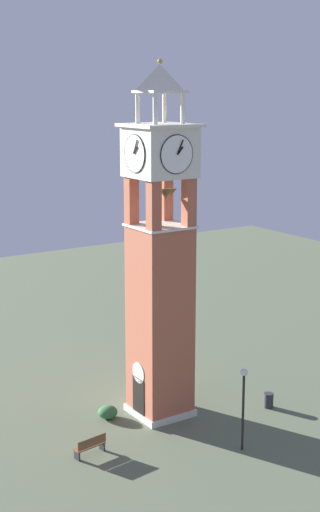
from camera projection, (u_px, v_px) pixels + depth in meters
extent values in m
plane|color=#5B664C|center=(160.00, 413.00, 39.18)|extent=(80.00, 80.00, 0.00)
cube|color=#AD5B42|center=(160.00, 323.00, 38.07)|extent=(2.63, 2.63, 10.05)
cube|color=silver|center=(160.00, 410.00, 39.14)|extent=(2.83, 2.83, 0.35)
cube|color=black|center=(139.00, 398.00, 38.21)|extent=(1.10, 0.04, 2.20)
cylinder|color=silver|center=(138.00, 373.00, 37.90)|extent=(1.10, 0.04, 1.10)
cube|color=#AD5B42|center=(131.00, 201.00, 36.97)|extent=(0.56, 0.56, 2.51)
cube|color=#AD5B42|center=(154.00, 207.00, 35.28)|extent=(0.56, 0.56, 2.51)
cube|color=#AD5B42|center=(166.00, 198.00, 38.08)|extent=(0.56, 0.56, 2.51)
cube|color=#AD5B42|center=(189.00, 203.00, 36.39)|extent=(0.56, 0.56, 2.51)
cube|color=silver|center=(160.00, 226.00, 36.94)|extent=(2.79, 2.79, 0.12)
cone|color=brown|center=(166.00, 194.00, 36.06)|extent=(0.59, 0.59, 0.47)
cone|color=brown|center=(171.00, 192.00, 36.79)|extent=(0.59, 0.59, 0.37)
cone|color=brown|center=(152.00, 192.00, 37.01)|extent=(0.55, 0.55, 0.44)
cone|color=brown|center=(151.00, 194.00, 36.21)|extent=(0.39, 0.39, 0.50)
cube|color=silver|center=(160.00, 152.00, 36.13)|extent=(2.87, 2.87, 2.45)
cylinder|color=white|center=(135.00, 154.00, 35.36)|extent=(1.86, 0.05, 1.86)
torus|color=black|center=(135.00, 154.00, 35.36)|extent=(1.89, 0.06, 1.89)
cube|color=black|center=(135.00, 150.00, 35.16)|extent=(0.38, 0.03, 0.40)
cube|color=black|center=(135.00, 147.00, 35.12)|extent=(0.38, 0.03, 0.70)
cylinder|color=white|center=(184.00, 151.00, 36.91)|extent=(1.86, 0.05, 1.86)
torus|color=black|center=(184.00, 151.00, 36.91)|extent=(1.89, 0.06, 1.89)
cube|color=black|center=(187.00, 148.00, 36.78)|extent=(0.38, 0.03, 0.40)
cube|color=black|center=(187.00, 144.00, 36.73)|extent=(0.38, 0.03, 0.70)
cylinder|color=white|center=(144.00, 150.00, 37.32)|extent=(0.05, 1.86, 1.86)
torus|color=black|center=(144.00, 150.00, 37.32)|extent=(0.06, 1.89, 1.89)
cube|color=black|center=(146.00, 147.00, 37.42)|extent=(0.03, 0.38, 0.40)
cube|color=black|center=(146.00, 143.00, 37.38)|extent=(0.03, 0.38, 0.70)
cylinder|color=white|center=(177.00, 154.00, 34.94)|extent=(0.05, 1.86, 1.86)
torus|color=black|center=(177.00, 154.00, 34.94)|extent=(0.06, 1.89, 1.89)
cube|color=black|center=(180.00, 151.00, 34.94)|extent=(0.03, 0.38, 0.40)
cube|color=black|center=(180.00, 147.00, 34.91)|extent=(0.03, 0.38, 0.70)
cube|color=silver|center=(160.00, 125.00, 35.84)|extent=(3.23, 3.23, 0.16)
cylinder|color=silver|center=(138.00, 108.00, 35.89)|extent=(0.22, 0.22, 1.46)
cylinder|color=silver|center=(155.00, 109.00, 34.60)|extent=(0.22, 0.22, 1.46)
cylinder|color=silver|center=(165.00, 108.00, 36.73)|extent=(0.22, 0.22, 1.46)
cylinder|color=silver|center=(183.00, 108.00, 35.44)|extent=(0.22, 0.22, 1.46)
cube|color=silver|center=(160.00, 92.00, 35.49)|extent=(2.02, 2.02, 0.12)
pyramid|color=silver|center=(160.00, 77.00, 35.34)|extent=(2.02, 2.02, 1.24)
sphere|color=#B79338|center=(160.00, 61.00, 35.18)|extent=(0.24, 0.24, 0.24)
cube|color=brown|center=(90.00, 446.00, 34.56)|extent=(0.66, 1.65, 0.06)
cube|color=brown|center=(92.00, 442.00, 34.36)|extent=(0.27, 1.59, 0.44)
cube|color=#2D2D33|center=(77.00, 456.00, 34.16)|extent=(0.40, 0.13, 0.42)
cube|color=#2D2D33|center=(102.00, 446.00, 35.08)|extent=(0.40, 0.13, 0.42)
cylinder|color=black|center=(243.00, 413.00, 34.77)|extent=(0.12, 0.12, 3.75)
sphere|color=silver|center=(244.00, 372.00, 34.32)|extent=(0.36, 0.36, 0.36)
cylinder|color=#2D2D33|center=(268.00, 400.00, 39.77)|extent=(0.52, 0.52, 0.80)
ellipsoid|color=#336638|center=(108.00, 412.00, 38.50)|extent=(1.02, 1.02, 0.65)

